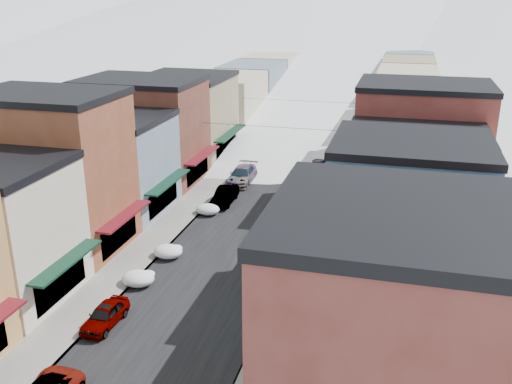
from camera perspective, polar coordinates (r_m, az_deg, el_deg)
The scene contains 33 objects.
road at distance 79.60m, azimuth 5.33°, elevation 5.30°, with size 10.00×160.00×0.01m, color black.
sidewalk_left at distance 80.88m, azimuth 0.70°, elevation 5.67°, with size 3.20×160.00×0.15m, color gray.
sidewalk_right at distance 78.81m, azimuth 10.08°, elevation 4.99°, with size 3.20×160.00×0.15m, color gray.
curb_left at distance 80.53m, azimuth 1.77°, elevation 5.60°, with size 0.10×160.00×0.15m, color slate.
curb_right at distance 78.94m, azimuth 8.96°, elevation 5.08°, with size 0.10×160.00×0.15m, color slate.
bldg_l_brick_near at distance 46.97m, azimuth -19.89°, elevation 1.90°, with size 12.30×8.20×12.50m.
bldg_l_grayblue at distance 54.08m, azimuth -14.27°, elevation 2.79°, with size 11.30×9.20×9.00m.
bldg_l_brick_far at distance 61.98m, azimuth -11.21°, elevation 6.11°, with size 13.30×9.20×11.00m.
bldg_l_tan at distance 70.61m, azimuth -6.94°, elevation 7.56°, with size 11.30×11.20×10.00m.
bldg_r_brick_near at distance 23.38m, azimuth 15.59°, elevation -16.15°, with size 12.30×9.20×12.50m.
bldg_r_green at distance 31.83m, azimuth 14.46°, elevation -8.93°, with size 11.30×9.20×9.50m.
bldg_r_blue at distance 39.82m, azimuth 14.78°, elevation -2.21°, with size 11.30×9.20×10.50m.
bldg_r_cream at distance 48.55m, azimuth 15.45°, elevation 0.76°, with size 12.30×9.20×9.00m.
bldg_r_brick_far at distance 56.86m, azimuth 16.10°, elevation 4.75°, with size 13.30×9.20×11.50m.
bldg_r_tan at distance 66.80m, azimuth 15.10°, elevation 6.11°, with size 11.30×11.20×9.50m.
distant_blocks at distance 101.12m, azimuth 7.65°, elevation 10.61°, with size 34.00×55.00×8.00m.
mountain_ridge at distance 295.07m, azimuth 9.05°, elevation 18.43°, with size 670.00×340.00×34.00m.
overhead_cables at distance 66.21m, azimuth 3.64°, elevation 7.92°, with size 16.40×15.04×0.04m.
car_silver_sedan at distance 37.11m, azimuth -14.86°, elevation -11.81°, with size 1.62×4.02×1.37m, color #A0A2A8.
car_dark_hatch at distance 55.20m, azimuth -3.12°, elevation -0.36°, with size 1.63×4.67×1.54m, color black.
car_silver_wagon at distance 60.98m, azimuth -1.40°, elevation 1.71°, with size 2.38×5.87×1.70m, color #919498.
car_green_sedan at distance 41.64m, azimuth 0.68°, elevation -7.31°, with size 1.62×4.64×1.53m, color black.
car_gray_suv at distance 54.17m, azimuth 4.99°, elevation -0.90°, with size 1.61×4.01×1.37m, color #97999F.
car_black_sedan at distance 65.75m, azimuth 6.31°, elevation 2.77°, with size 1.85×4.55×1.32m, color black.
car_lane_silver at distance 71.12m, azimuth 3.63°, elevation 4.17°, with size 1.63×4.04×1.38m, color #ADAFB5.
car_lane_white at distance 81.47m, azimuth 6.06°, elevation 6.16°, with size 2.51×5.44×1.51m, color white.
fire_hydrant at distance 32.10m, azimuth -0.62°, elevation -16.95°, with size 0.47×0.35×0.80m.
trash_can at distance 39.03m, azimuth 2.58°, elevation -9.50°, with size 0.57×0.57×0.97m.
streetlamp_near at distance 46.28m, azimuth 4.71°, elevation -1.67°, with size 0.36×0.36×4.29m.
streetlamp_far at distance 65.95m, azimuth 8.91°, elevation 4.70°, with size 0.36×0.36×4.31m.
snow_pile_near at distance 41.32m, azimuth -11.62°, elevation -8.44°, with size 2.32×2.63×0.98m.
snow_pile_mid at distance 44.92m, azimuth -8.73°, elevation -5.87°, with size 2.27×2.60×0.96m.
snow_pile_far at distance 52.79m, azimuth -4.80°, elevation -1.73°, with size 2.22×2.57×0.94m.
Camera 1 is at (12.50, -16.11, 19.67)m, focal length 40.00 mm.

